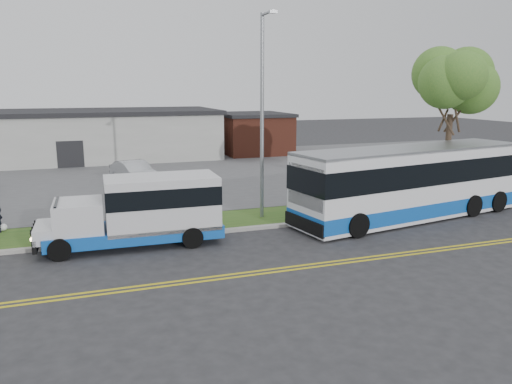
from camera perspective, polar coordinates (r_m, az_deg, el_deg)
name	(u,v)px	position (r m, az deg, el deg)	size (l,w,h in m)	color
ground	(217,241)	(21.03, -4.45, -5.60)	(140.00, 140.00, 0.00)	#28282B
lane_line_north	(246,272)	(17.54, -1.18, -9.18)	(70.00, 0.12, 0.01)	gold
lane_line_south	(248,275)	(17.27, -0.86, -9.52)	(70.00, 0.12, 0.01)	gold
curb	(211,232)	(22.03, -5.20, -4.59)	(80.00, 0.30, 0.15)	#9E9B93
verge	(201,222)	(23.72, -6.26, -3.47)	(80.00, 3.30, 0.10)	#264F1A
parking_lot	(158,174)	(37.29, -11.19, 2.01)	(80.00, 25.00, 0.10)	#4C4C4F
commercial_building	(70,135)	(46.60, -20.46, 6.08)	(25.40, 10.40, 4.35)	#9E9E99
brick_wing	(253,133)	(48.20, -0.35, 6.73)	(6.30, 7.30, 3.90)	brown
tree_east	(452,89)	(29.42, 21.53, 10.89)	(5.20, 5.20, 8.33)	#32211B
streetlight_near	(263,111)	(23.58, 0.76, 9.28)	(0.35, 1.53, 9.50)	gray
shuttle_bus	(144,209)	(20.68, -12.64, -1.88)	(7.34, 2.61, 2.79)	#104FAD
transit_bus	(411,182)	(25.40, 17.25, 1.05)	(12.87, 4.96, 3.49)	white
parked_car_a	(135,173)	(33.22, -13.71, 2.14)	(1.63, 4.66, 1.54)	#A6A9AD
grocery_bag_right	(3,227)	(24.68, -26.91, -3.61)	(0.32, 0.32, 0.32)	white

